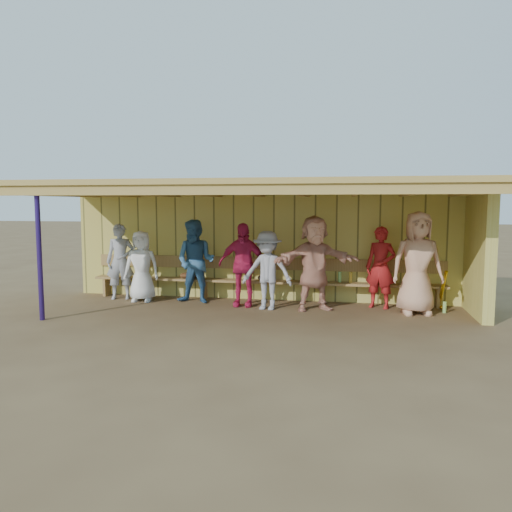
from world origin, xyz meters
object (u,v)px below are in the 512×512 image
at_px(player_b, 142,266).
at_px(bench, 263,276).
at_px(player_a, 120,261).
at_px(player_d, 243,265).
at_px(player_g, 381,267).
at_px(player_f, 315,263).
at_px(player_e, 267,270).
at_px(player_h, 417,263).
at_px(player_c, 196,261).

xyz_separation_m(player_b, bench, (2.55, 0.52, -0.23)).
bearing_deg(player_a, player_d, -21.13).
relative_size(player_d, player_g, 1.04).
height_order(player_g, bench, player_g).
bearing_deg(bench, player_d, -116.06).
bearing_deg(player_f, player_a, 152.84).
distance_m(player_d, player_e, 0.60).
xyz_separation_m(player_b, player_g, (5.00, 0.21, 0.06)).
distance_m(player_e, bench, 0.92).
xyz_separation_m(player_e, player_h, (2.85, 0.11, 0.20)).
bearing_deg(player_a, player_f, -20.86).
bearing_deg(player_b, player_f, -11.60).
height_order(player_a, player_c, player_c).
distance_m(player_b, bench, 2.61).
relative_size(player_f, bench, 0.25).
relative_size(player_a, player_e, 1.07).
relative_size(player_e, player_g, 0.95).
bearing_deg(player_h, player_e, 172.46).
xyz_separation_m(player_c, player_d, (1.04, -0.15, -0.03)).
distance_m(player_b, player_c, 1.21).
bearing_deg(player_e, player_g, 21.12).
bearing_deg(player_a, player_h, -19.43).
height_order(player_e, player_f, player_f).
xyz_separation_m(player_b, player_c, (1.20, 0.04, 0.12)).
height_order(player_b, player_g, player_g).
xyz_separation_m(player_a, bench, (3.10, 0.37, -0.30)).
xyz_separation_m(player_d, player_g, (2.76, 0.32, -0.03)).
height_order(player_d, player_h, player_h).
height_order(player_a, bench, player_a).
distance_m(player_a, player_c, 1.75).
height_order(player_a, player_f, player_f).
distance_m(player_e, player_f, 0.94).
bearing_deg(player_d, player_h, -2.44).
relative_size(player_c, bench, 0.23).
bearing_deg(player_f, player_h, -22.54).
relative_size(player_d, bench, 0.22).
bearing_deg(player_h, player_c, 166.86).
relative_size(player_e, player_h, 0.80).
xyz_separation_m(player_d, player_h, (3.40, -0.12, 0.13)).
xyz_separation_m(player_a, player_d, (2.79, -0.25, 0.02)).
height_order(player_d, player_e, player_d).
distance_m(player_b, player_g, 5.00).
height_order(player_c, player_f, player_f).
bearing_deg(bench, player_g, -7.10).
bearing_deg(player_h, player_f, 170.06).
bearing_deg(player_b, player_a, 157.53).
height_order(player_c, player_e, player_c).
distance_m(player_c, player_e, 1.64).
bearing_deg(player_c, player_e, -7.79).
height_order(player_b, player_f, player_f).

